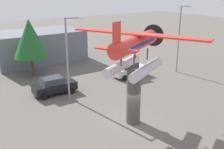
{
  "coord_description": "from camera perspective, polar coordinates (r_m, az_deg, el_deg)",
  "views": [
    {
      "loc": [
        -11.96,
        -15.1,
        10.29
      ],
      "look_at": [
        0.0,
        3.0,
        3.13
      ],
      "focal_mm": 43.58,
      "sensor_mm": 36.0,
      "label": 1
    }
  ],
  "objects": [
    {
      "name": "car_far_silver",
      "position": [
        31.93,
        3.68,
        1.09
      ],
      "size": [
        4.2,
        2.02,
        1.76
      ],
      "color": "silver",
      "rests_on": "ground"
    },
    {
      "name": "display_pedestal",
      "position": [
        20.94,
        4.55,
        -4.86
      ],
      "size": [
        1.1,
        1.1,
        4.17
      ],
      "primitive_type": "cylinder",
      "color": "#4C4742",
      "rests_on": "ground"
    },
    {
      "name": "ground_plane",
      "position": [
        21.84,
        4.41,
        -9.91
      ],
      "size": [
        140.0,
        140.0,
        0.0
      ],
      "primitive_type": "plane",
      "color": "#605B54"
    },
    {
      "name": "streetlight_secondary",
      "position": [
        33.87,
        14.12,
        8.14
      ],
      "size": [
        1.84,
        0.28,
        8.03
      ],
      "color": "gray",
      "rests_on": "ground"
    },
    {
      "name": "car_mid_black",
      "position": [
        27.33,
        -12.07,
        -2.3
      ],
      "size": [
        4.2,
        2.02,
        1.76
      ],
      "color": "black",
      "rests_on": "ground"
    },
    {
      "name": "tree_east",
      "position": [
        32.7,
        -16.84,
        7.26
      ],
      "size": [
        3.95,
        3.95,
        6.7
      ],
      "color": "brown",
      "rests_on": "ground"
    },
    {
      "name": "floatplane_monument",
      "position": [
        19.89,
        4.97,
        5.28
      ],
      "size": [
        7.11,
        9.74,
        4.0
      ],
      "rotation": [
        0.0,
        0.0,
        0.48
      ],
      "color": "silver",
      "rests_on": "display_pedestal"
    },
    {
      "name": "streetlight_primary",
      "position": [
        25.02,
        -9.0,
        4.53
      ],
      "size": [
        1.84,
        0.28,
        7.63
      ],
      "color": "gray",
      "rests_on": "ground"
    },
    {
      "name": "storefront_building",
      "position": [
        39.84,
        -15.26,
        5.78
      ],
      "size": [
        11.91,
        7.27,
        4.24
      ],
      "primitive_type": "cube",
      "color": "slate",
      "rests_on": "ground"
    }
  ]
}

